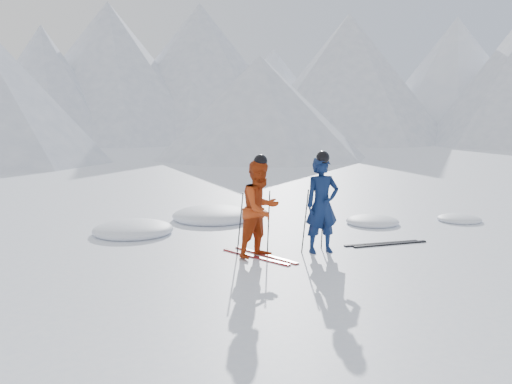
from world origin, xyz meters
TOP-DOWN VIEW (x-y plane):
  - ground at (0.00, 0.00)m, footprint 160.00×160.00m
  - mountain_range at (5.71, 35.31)m, footprint 106.15×62.94m
  - skier_blue at (-1.21, -0.82)m, footprint 0.79×0.63m
  - skier_red at (-2.40, -0.43)m, footprint 1.00×0.83m
  - pole_blue_left at (-1.51, -0.67)m, footprint 0.12×0.09m
  - pole_blue_right at (-0.96, -0.57)m, footprint 0.12×0.07m
  - pole_red_left at (-2.70, -0.18)m, footprint 0.12×0.10m
  - pole_red_right at (-2.10, -0.28)m, footprint 0.12×0.09m
  - ski_worn_left at (-2.52, -0.43)m, footprint 0.42×1.69m
  - ski_worn_right at (-2.28, -0.43)m, footprint 0.30×1.70m
  - ski_loose_a at (0.29, -1.04)m, footprint 1.64×0.63m
  - ski_loose_b at (0.39, -1.19)m, footprint 1.65×0.57m
  - snow_lumps at (-1.29, 2.64)m, footprint 8.89×5.41m

SIDE VIEW (x-z plane):
  - ground at x=0.00m, z-range 0.00..0.00m
  - snow_lumps at x=-1.29m, z-range -0.23..0.23m
  - ski_worn_left at x=-2.52m, z-range 0.00..0.03m
  - ski_worn_right at x=-2.28m, z-range 0.00..0.03m
  - ski_loose_a at x=0.29m, z-range 0.00..0.03m
  - ski_loose_b at x=0.39m, z-range 0.00..0.03m
  - pole_red_left at x=-2.70m, z-range 0.00..1.23m
  - pole_red_right at x=-2.10m, z-range 0.00..1.23m
  - pole_blue_right at x=-0.96m, z-range 0.00..1.26m
  - pole_blue_left at x=-1.51m, z-range 0.00..1.26m
  - skier_red at x=-2.40m, z-range 0.00..1.85m
  - skier_blue at x=-1.21m, z-range 0.00..1.89m
  - mountain_range at x=5.71m, z-range -1.04..14.49m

